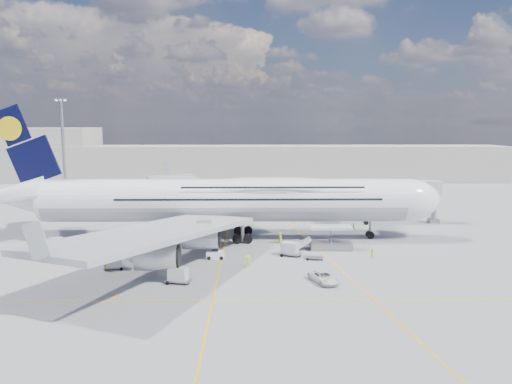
{
  "coord_description": "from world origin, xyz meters",
  "views": [
    {
      "loc": [
        4.23,
        -74.01,
        19.96
      ],
      "look_at": [
        5.26,
        8.0,
        8.43
      ],
      "focal_mm": 35.0,
      "sensor_mm": 36.0,
      "label": 1
    }
  ],
  "objects_px": {
    "light_mast": "(64,151)",
    "service_van": "(323,277)",
    "jet_bridge": "(382,191)",
    "cone_tail": "(38,244)",
    "dolly_nose_far": "(314,258)",
    "cone_wing_right_inner": "(144,246)",
    "dolly_back": "(55,243)",
    "crew_loader": "(372,254)",
    "crew_wing": "(105,265)",
    "cone_wing_left_inner": "(204,229)",
    "cargo_loader": "(329,241)",
    "dolly_row_a": "(56,254)",
    "dolly_row_c": "(178,275)",
    "catering_truck_outer": "(180,197)",
    "baggage_tug": "(215,254)",
    "cone_nose": "(371,232)",
    "cone_wing_right_outer": "(115,293)",
    "cone_wing_left_outer": "(146,212)",
    "crew_van": "(280,238)",
    "dolly_nose_near": "(290,249)",
    "crew_nose": "(353,227)",
    "dolly_row_b": "(114,262)",
    "crew_tug": "(248,261)",
    "catering_truck_inner": "(173,210)",
    "airliner": "(227,199)"
  },
  "relations": [
    {
      "from": "light_mast",
      "to": "service_van",
      "type": "bearing_deg",
      "value": -47.75
    },
    {
      "from": "jet_bridge",
      "to": "cone_tail",
      "type": "xyz_separation_m",
      "value": [
        -60.23,
        -15.15,
        -6.56
      ]
    },
    {
      "from": "dolly_nose_far",
      "to": "cone_wing_right_inner",
      "type": "xyz_separation_m",
      "value": [
        -26.32,
        7.0,
        -0.01
      ]
    },
    {
      "from": "dolly_back",
      "to": "cone_wing_right_inner",
      "type": "bearing_deg",
      "value": -1.52
    },
    {
      "from": "crew_loader",
      "to": "crew_wing",
      "type": "xyz_separation_m",
      "value": [
        -37.4,
        -5.37,
        -0.03
      ]
    },
    {
      "from": "crew_loader",
      "to": "cone_wing_left_inner",
      "type": "relative_size",
      "value": 2.72
    },
    {
      "from": "jet_bridge",
      "to": "crew_loader",
      "type": "relative_size",
      "value": 10.88
    },
    {
      "from": "crew_wing",
      "to": "cone_wing_right_inner",
      "type": "relative_size",
      "value": 2.83
    },
    {
      "from": "cargo_loader",
      "to": "dolly_row_a",
      "type": "relative_size",
      "value": 2.59
    },
    {
      "from": "cargo_loader",
      "to": "dolly_row_c",
      "type": "relative_size",
      "value": 2.49
    },
    {
      "from": "catering_truck_outer",
      "to": "crew_wing",
      "type": "bearing_deg",
      "value": -90.53
    },
    {
      "from": "baggage_tug",
      "to": "cone_nose",
      "type": "bearing_deg",
      "value": 32.69
    },
    {
      "from": "catering_truck_outer",
      "to": "cone_wing_right_outer",
      "type": "distance_m",
      "value": 64.77
    },
    {
      "from": "cone_wing_left_inner",
      "to": "cone_wing_left_outer",
      "type": "distance_m",
      "value": 22.46
    },
    {
      "from": "dolly_back",
      "to": "crew_van",
      "type": "relative_size",
      "value": 1.53
    },
    {
      "from": "jet_bridge",
      "to": "dolly_nose_near",
      "type": "xyz_separation_m",
      "value": [
        -19.58,
        -22.09,
        -5.74
      ]
    },
    {
      "from": "dolly_row_c",
      "to": "cone_wing_left_outer",
      "type": "relative_size",
      "value": 7.01
    },
    {
      "from": "dolly_back",
      "to": "cone_wing_right_outer",
      "type": "bearing_deg",
      "value": -57.52
    },
    {
      "from": "crew_wing",
      "to": "cone_wing_right_inner",
      "type": "xyz_separation_m",
      "value": [
        2.56,
        12.53,
        -0.55
      ]
    },
    {
      "from": "dolly_row_c",
      "to": "crew_nose",
      "type": "distance_m",
      "value": 40.77
    },
    {
      "from": "dolly_row_c",
      "to": "cone_wing_right_inner",
      "type": "distance_m",
      "value": 19.32
    },
    {
      "from": "dolly_row_a",
      "to": "crew_nose",
      "type": "height_order",
      "value": "dolly_row_a"
    },
    {
      "from": "cargo_loader",
      "to": "catering_truck_outer",
      "type": "bearing_deg",
      "value": 124.23
    },
    {
      "from": "cone_nose",
      "to": "cone_wing_left_outer",
      "type": "distance_m",
      "value": 49.16
    },
    {
      "from": "dolly_row_b",
      "to": "crew_loader",
      "type": "height_order",
      "value": "dolly_row_b"
    },
    {
      "from": "light_mast",
      "to": "service_van",
      "type": "xyz_separation_m",
      "value": [
        53.43,
        -58.83,
        -12.52
      ]
    },
    {
      "from": "crew_loader",
      "to": "cone_tail",
      "type": "height_order",
      "value": "crew_loader"
    },
    {
      "from": "cone_wing_left_outer",
      "to": "crew_loader",
      "type": "bearing_deg",
      "value": -42.65
    },
    {
      "from": "service_van",
      "to": "crew_tug",
      "type": "relative_size",
      "value": 2.72
    },
    {
      "from": "dolly_row_b",
      "to": "catering_truck_inner",
      "type": "xyz_separation_m",
      "value": [
        2.64,
        36.11,
        0.96
      ]
    },
    {
      "from": "cone_wing_left_outer",
      "to": "cone_tail",
      "type": "distance_m",
      "value": 30.76
    },
    {
      "from": "cargo_loader",
      "to": "cone_tail",
      "type": "distance_m",
      "value": 47.34
    },
    {
      "from": "airliner",
      "to": "light_mast",
      "type": "xyz_separation_m",
      "value": [
        -40.26,
        35.0,
        6.34
      ]
    },
    {
      "from": "light_mast",
      "to": "dolly_row_b",
      "type": "bearing_deg",
      "value": -64.07
    },
    {
      "from": "light_mast",
      "to": "crew_nose",
      "type": "bearing_deg",
      "value": -24.78
    },
    {
      "from": "dolly_row_b",
      "to": "cone_wing_right_outer",
      "type": "distance_m",
      "value": 10.95
    },
    {
      "from": "light_mast",
      "to": "cone_nose",
      "type": "distance_m",
      "value": 74.21
    },
    {
      "from": "dolly_nose_far",
      "to": "cone_wing_left_inner",
      "type": "xyz_separation_m",
      "value": [
        -17.92,
        20.15,
        0.01
      ]
    },
    {
      "from": "cargo_loader",
      "to": "crew_van",
      "type": "relative_size",
      "value": 4.47
    },
    {
      "from": "cone_wing_left_outer",
      "to": "crew_tug",
      "type": "bearing_deg",
      "value": -61.43
    },
    {
      "from": "dolly_row_b",
      "to": "cone_wing_left_outer",
      "type": "height_order",
      "value": "dolly_row_b"
    },
    {
      "from": "dolly_nose_near",
      "to": "catering_truck_outer",
      "type": "xyz_separation_m",
      "value": [
        -23.09,
        47.66,
        0.72
      ]
    },
    {
      "from": "airliner",
      "to": "baggage_tug",
      "type": "xyz_separation_m",
      "value": [
        -1.11,
        -12.84,
        -6.16
      ]
    },
    {
      "from": "dolly_nose_near",
      "to": "cone_wing_right_outer",
      "type": "bearing_deg",
      "value": -118.2
    },
    {
      "from": "crew_van",
      "to": "airliner",
      "type": "bearing_deg",
      "value": 50.27
    },
    {
      "from": "jet_bridge",
      "to": "cone_wing_right_outer",
      "type": "bearing_deg",
      "value": -136.47
    },
    {
      "from": "dolly_back",
      "to": "catering_truck_inner",
      "type": "relative_size",
      "value": 0.42
    },
    {
      "from": "cargo_loader",
      "to": "cone_wing_right_inner",
      "type": "height_order",
      "value": "cargo_loader"
    },
    {
      "from": "cone_wing_right_outer",
      "to": "cone_wing_right_inner",
      "type": "bearing_deg",
      "value": 93.3
    },
    {
      "from": "cone_wing_left_outer",
      "to": "cone_tail",
      "type": "bearing_deg",
      "value": -112.52
    }
  ]
}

